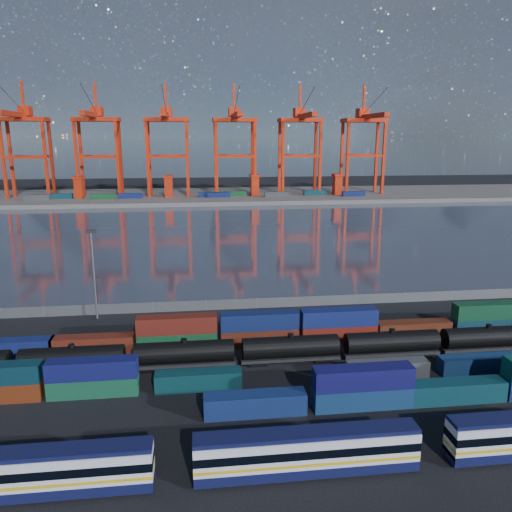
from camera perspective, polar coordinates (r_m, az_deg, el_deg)
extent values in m
plane|color=black|center=(72.38, 2.95, -13.32)|extent=(700.00, 700.00, 0.00)
plane|color=#333B4A|center=(172.10, -3.02, 2.55)|extent=(700.00, 700.00, 0.00)
cube|color=#514F4C|center=(275.65, -4.56, 6.87)|extent=(700.00, 70.00, 2.00)
cone|color=#1E2630|center=(1689.62, -14.24, 20.84)|extent=(1100.00, 1100.00, 520.00)
cone|color=#1E2630|center=(1688.55, 0.31, 20.21)|extent=(1040.00, 1040.00, 460.00)
cone|color=#1E2630|center=(1779.36, 13.89, 18.20)|extent=(960.00, 960.00, 380.00)
cone|color=#1E2630|center=(1925.00, 24.00, 15.88)|extent=(840.00, 840.00, 300.00)
cube|color=silver|center=(54.19, -24.36, -21.52)|extent=(22.28, 2.67, 3.39)
cube|color=#0F1237|center=(55.20, -24.16, -23.05)|extent=(22.28, 2.73, 1.07)
cube|color=#0F1237|center=(53.15, -24.57, -19.81)|extent=(22.28, 2.41, 0.45)
cube|color=gold|center=(54.59, -24.28, -22.14)|extent=(22.30, 2.75, 0.32)
cube|color=black|center=(53.99, -24.40, -21.21)|extent=(22.30, 2.75, 0.89)
cube|color=black|center=(53.78, -15.40, -23.99)|extent=(2.67, 1.78, 0.62)
cube|color=silver|center=(52.83, 5.85, -21.25)|extent=(22.28, 2.67, 3.39)
cube|color=#0F1237|center=(53.86, 5.80, -22.81)|extent=(22.28, 2.73, 1.07)
cube|color=#0F1237|center=(51.76, 5.90, -19.50)|extent=(22.28, 2.41, 0.45)
cube|color=gold|center=(53.24, 5.83, -21.88)|extent=(22.30, 2.75, 0.32)
cube|color=black|center=(52.63, 5.86, -20.93)|extent=(22.30, 2.75, 0.89)
cube|color=black|center=(53.24, -3.21, -23.91)|extent=(2.67, 1.78, 0.62)
cube|color=black|center=(56.15, 14.20, -22.11)|extent=(2.67, 1.78, 0.62)
cube|color=black|center=(60.29, 24.08, -20.22)|extent=(2.67, 1.78, 0.62)
cube|color=navy|center=(62.53, -0.12, -16.53)|extent=(12.33, 2.51, 2.67)
cube|color=navy|center=(65.26, 12.03, -15.48)|extent=(12.33, 2.51, 2.67)
cube|color=#121155|center=(64.03, 12.15, -13.39)|extent=(12.33, 2.51, 2.67)
cube|color=#0D3944|center=(69.99, 21.93, -14.12)|extent=(12.33, 2.51, 2.67)
cube|color=#165436|center=(69.80, -18.06, -13.95)|extent=(11.41, 2.32, 2.47)
cube|color=#101454|center=(68.72, -18.21, -12.12)|extent=(11.41, 2.32, 2.47)
cube|color=#0B363B|center=(68.43, -6.59, -13.91)|extent=(11.41, 2.32, 2.47)
cube|color=#434549|center=(73.11, 14.76, -12.41)|extent=(11.41, 2.32, 2.47)
cube|color=navy|center=(78.83, 24.04, -11.22)|extent=(11.41, 2.32, 2.47)
cube|color=navy|center=(85.44, -26.18, -9.44)|extent=(12.47, 2.54, 2.70)
cube|color=maroon|center=(82.23, -18.13, -9.57)|extent=(12.47, 2.54, 2.70)
cube|color=#124625|center=(80.65, -8.95, -9.50)|extent=(12.47, 2.54, 2.70)
cube|color=maroon|center=(79.64, -9.02, -7.71)|extent=(12.47, 2.54, 2.70)
cube|color=#521D10|center=(81.15, 0.39, -9.18)|extent=(12.47, 2.54, 2.70)
cube|color=#101D53|center=(80.15, 0.39, -7.39)|extent=(12.47, 2.54, 2.70)
cube|color=maroon|center=(83.71, 9.40, -8.64)|extent=(12.47, 2.54, 2.70)
cube|color=navy|center=(82.73, 9.47, -6.90)|extent=(12.47, 2.54, 2.70)
cube|color=#592311|center=(88.05, 17.52, -7.97)|extent=(12.47, 2.54, 2.70)
cube|color=#0D3143|center=(94.21, 24.98, -7.22)|extent=(12.47, 2.54, 2.70)
cube|color=#124427|center=(93.35, 25.14, -5.66)|extent=(12.47, 2.54, 2.70)
cylinder|color=black|center=(75.67, -20.23, -10.85)|extent=(14.17, 3.16, 3.16)
cylinder|color=black|center=(74.99, -20.34, -9.63)|extent=(0.87, 0.87, 0.55)
cube|color=black|center=(76.38, -20.12, -12.05)|extent=(14.72, 2.18, 0.44)
cube|color=black|center=(77.84, -23.69, -12.24)|extent=(2.73, 1.96, 0.65)
cube|color=black|center=(75.58, -16.39, -12.40)|extent=(2.73, 1.96, 0.65)
cylinder|color=black|center=(73.60, -8.20, -10.81)|extent=(14.17, 3.16, 3.16)
cylinder|color=black|center=(72.90, -8.25, -9.56)|extent=(0.87, 0.87, 0.55)
cube|color=black|center=(74.33, -8.15, -12.04)|extent=(14.72, 2.18, 0.44)
cube|color=black|center=(74.82, -11.99, -12.40)|extent=(2.73, 1.96, 0.65)
cube|color=black|center=(74.53, -4.28, -12.23)|extent=(2.73, 1.96, 0.65)
cylinder|color=black|center=(74.75, 3.96, -10.30)|extent=(14.17, 3.16, 3.16)
cylinder|color=black|center=(74.07, 3.98, -9.07)|extent=(0.87, 0.87, 0.55)
cube|color=black|center=(75.47, 3.93, -11.51)|extent=(14.72, 2.18, 0.44)
cube|color=black|center=(74.95, 0.16, -12.03)|extent=(2.73, 1.96, 0.65)
cube|color=black|center=(76.67, 7.61, -11.55)|extent=(2.73, 1.96, 0.65)
cylinder|color=black|center=(79.00, 15.22, -9.42)|extent=(14.17, 3.16, 3.16)
cylinder|color=black|center=(78.35, 15.30, -8.24)|extent=(0.87, 0.87, 0.55)
cube|color=black|center=(79.68, 15.14, -10.58)|extent=(14.72, 2.18, 0.44)
cube|color=black|center=(78.22, 11.72, -11.20)|extent=(2.73, 1.96, 0.65)
cube|color=black|center=(81.75, 18.37, -10.51)|extent=(2.73, 1.96, 0.65)
cylinder|color=black|center=(85.87, 24.96, -8.37)|extent=(14.17, 3.16, 3.16)
cylinder|color=black|center=(85.27, 25.08, -7.27)|extent=(0.87, 0.87, 0.55)
cube|color=black|center=(86.49, 24.84, -9.44)|extent=(14.72, 2.18, 0.44)
cube|color=black|center=(84.25, 21.93, -10.08)|extent=(2.73, 1.96, 0.65)
cube|color=#595B5E|center=(97.57, 0.14, -5.42)|extent=(160.00, 0.06, 2.00)
cylinder|color=slate|center=(101.01, -23.13, -5.82)|extent=(0.12, 0.12, 2.20)
cylinder|color=slate|center=(98.64, -17.52, -5.80)|extent=(0.12, 0.12, 2.20)
cylinder|color=slate|center=(97.25, -11.69, -5.71)|extent=(0.12, 0.12, 2.20)
cylinder|color=slate|center=(96.88, -5.76, -5.57)|extent=(0.12, 0.12, 2.20)
cylinder|color=slate|center=(97.54, 0.14, -5.36)|extent=(0.12, 0.12, 2.20)
cylinder|color=slate|center=(99.21, 5.91, -5.11)|extent=(0.12, 0.12, 2.20)
cylinder|color=slate|center=(101.83, 11.42, -4.82)|extent=(0.12, 0.12, 2.20)
cylinder|color=slate|center=(105.35, 16.61, -4.50)|extent=(0.12, 0.12, 2.20)
cylinder|color=slate|center=(109.66, 21.42, -4.18)|extent=(0.12, 0.12, 2.20)
cylinder|color=slate|center=(114.69, 25.84, -3.85)|extent=(0.12, 0.12, 2.20)
cylinder|color=slate|center=(94.76, -18.02, -2.25)|extent=(0.36, 0.36, 16.00)
cube|color=black|center=(92.95, -18.39, 2.68)|extent=(1.60, 0.40, 0.60)
cube|color=red|center=(279.55, -26.91, 9.58)|extent=(1.46, 1.46, 41.04)
cube|color=red|center=(289.87, -26.19, 9.75)|extent=(1.46, 1.46, 41.04)
cube|color=red|center=(273.48, -22.90, 9.92)|extent=(1.46, 1.46, 41.04)
cube|color=red|center=(284.03, -22.31, 10.07)|extent=(1.46, 1.46, 41.04)
cube|color=red|center=(276.27, -24.97, 10.18)|extent=(20.07, 1.28, 1.28)
cube|color=red|center=(286.71, -24.31, 10.32)|extent=(20.07, 1.28, 1.28)
cube|color=red|center=(281.43, -25.01, 13.99)|extent=(22.80, 12.77, 2.01)
cube|color=red|center=(271.07, -25.77, 14.37)|extent=(2.74, 43.78, 2.28)
cube|color=red|center=(285.07, -24.87, 14.81)|extent=(5.47, 7.30, 4.56)
cube|color=red|center=(283.71, -25.13, 16.19)|extent=(1.09, 1.09, 14.59)
cylinder|color=black|center=(269.31, -26.06, 15.73)|extent=(0.22, 37.54, 12.38)
cube|color=red|center=(269.85, -19.81, 10.15)|extent=(1.46, 1.46, 41.04)
cube|color=red|center=(280.53, -19.32, 10.28)|extent=(1.46, 1.46, 41.04)
cube|color=red|center=(266.21, -15.53, 10.41)|extent=(1.46, 1.46, 41.04)
cube|color=red|center=(277.03, -15.20, 10.53)|extent=(1.46, 1.46, 41.04)
cube|color=red|center=(267.76, -17.72, 10.72)|extent=(20.07, 1.28, 1.28)
cube|color=red|center=(278.53, -17.31, 10.83)|extent=(20.07, 1.28, 1.28)
cube|color=red|center=(273.09, -17.79, 14.64)|extent=(22.80, 12.77, 2.01)
cube|color=red|center=(262.39, -18.26, 15.08)|extent=(2.74, 43.78, 2.28)
cube|color=red|center=(276.83, -17.71, 15.48)|extent=(5.47, 7.30, 4.56)
cube|color=red|center=(275.43, -17.89, 16.91)|extent=(1.09, 1.09, 14.59)
cylinder|color=black|center=(260.57, -18.46, 16.49)|extent=(0.22, 37.54, 12.38)
cube|color=red|center=(264.46, -12.28, 10.57)|extent=(1.46, 1.46, 41.04)
cube|color=red|center=(275.35, -12.07, 10.69)|extent=(1.46, 1.46, 41.04)
cube|color=red|center=(263.43, -7.85, 10.74)|extent=(1.46, 1.46, 41.04)
cube|color=red|center=(274.36, -7.82, 10.85)|extent=(1.46, 1.46, 41.04)
cube|color=red|center=(263.67, -10.09, 11.11)|extent=(20.07, 1.28, 1.28)
cube|color=red|center=(274.59, -9.97, 11.20)|extent=(20.07, 1.28, 1.28)
cube|color=red|center=(269.07, -10.19, 15.09)|extent=(22.80, 12.77, 2.01)
cube|color=red|center=(258.21, -10.34, 15.56)|extent=(2.74, 43.78, 2.28)
cube|color=red|center=(272.87, -10.19, 15.92)|extent=(5.47, 7.30, 4.56)
cube|color=red|center=(271.45, -10.27, 17.38)|extent=(1.09, 1.09, 14.59)
cylinder|color=black|center=(256.36, -10.43, 17.00)|extent=(0.22, 37.54, 12.38)
cube|color=red|center=(263.65, -4.55, 10.82)|extent=(1.46, 1.46, 41.04)
cube|color=red|center=(274.57, -4.65, 10.93)|extent=(1.46, 1.46, 41.04)
cube|color=red|center=(265.27, -0.13, 10.88)|extent=(1.46, 1.46, 41.04)
cube|color=red|center=(276.13, -0.41, 10.98)|extent=(1.46, 1.46, 41.04)
cube|color=red|center=(264.18, -2.34, 11.30)|extent=(20.07, 1.28, 1.28)
cube|color=red|center=(275.09, -2.53, 11.39)|extent=(20.07, 1.28, 1.28)
cube|color=red|center=(269.58, -2.48, 15.27)|extent=(22.80, 12.77, 2.01)
cube|color=red|center=(258.74, -2.28, 15.75)|extent=(2.74, 43.78, 2.28)
cube|color=red|center=(273.37, -2.55, 16.11)|extent=(5.47, 7.30, 4.56)
cube|color=red|center=(271.96, -2.53, 17.57)|extent=(1.09, 1.09, 14.59)
cylinder|color=black|center=(256.90, -2.25, 17.20)|extent=(0.22, 37.54, 12.38)
cube|color=red|center=(267.45, 3.10, 10.88)|extent=(1.46, 1.46, 41.04)
cube|color=red|center=(278.23, 2.70, 10.99)|extent=(1.46, 1.46, 41.04)
cube|color=red|center=(271.65, 7.35, 10.83)|extent=(1.46, 1.46, 41.04)
cube|color=red|center=(282.27, 6.80, 10.95)|extent=(1.46, 1.46, 41.04)
cube|color=red|center=(269.29, 5.25, 11.30)|extent=(20.07, 1.28, 1.28)
cube|color=red|center=(279.99, 4.77, 11.39)|extent=(20.07, 1.28, 1.28)
cube|color=red|center=(274.58, 5.09, 15.20)|extent=(22.80, 12.77, 2.01)
cube|color=red|center=(263.95, 5.61, 15.66)|extent=(2.74, 43.78, 2.28)
cube|color=red|center=(278.31, 4.95, 16.03)|extent=(5.47, 7.30, 4.56)
cube|color=red|center=(276.92, 5.06, 17.46)|extent=(1.09, 1.09, 14.59)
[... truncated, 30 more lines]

